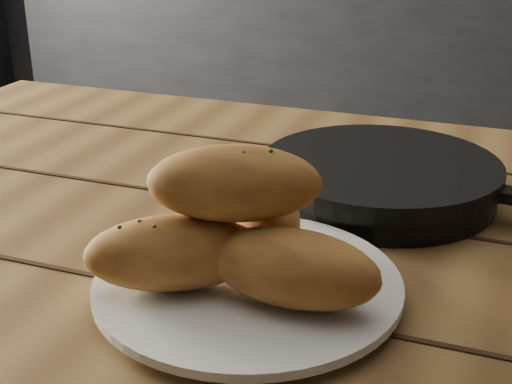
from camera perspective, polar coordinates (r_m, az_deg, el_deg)
name	(u,v)px	position (r m, az deg, el deg)	size (l,w,h in m)	color
counter	(360,58)	(3.00, 8.29, 10.60)	(2.80, 0.60, 0.90)	black
table	(370,352)	(0.72, 9.08, -12.55)	(1.54, 0.98, 0.75)	brown
plate	(248,287)	(0.62, -0.66, -7.60)	(0.26, 0.26, 0.02)	white
bread_rolls	(240,231)	(0.59, -1.25, -3.12)	(0.25, 0.22, 0.12)	#BA8733
skillet	(382,178)	(0.82, 10.03, 1.09)	(0.40, 0.27, 0.05)	black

